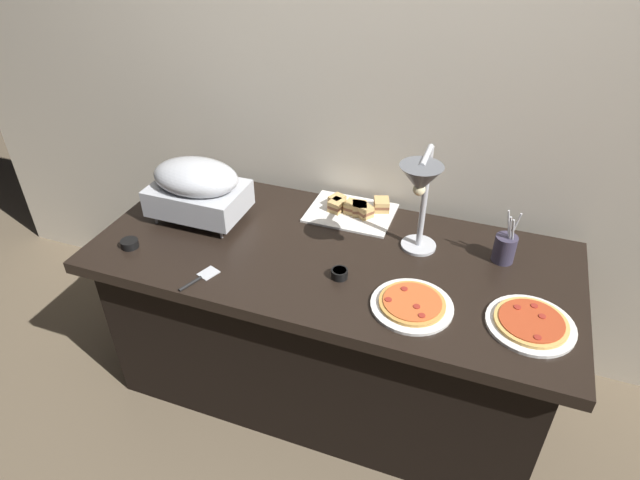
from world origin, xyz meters
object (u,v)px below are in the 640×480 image
at_px(pizza_plate_center, 412,304).
at_px(sandwich_platter, 354,209).
at_px(heat_lamp, 421,187).
at_px(utensil_holder, 505,248).
at_px(pizza_plate_front, 531,323).
at_px(chafing_dish, 197,187).
at_px(sauce_cup_far, 340,273).
at_px(serving_spatula, 200,278).
at_px(sauce_cup_near, 130,243).

xyz_separation_m(pizza_plate_center, sandwich_platter, (-0.37, 0.51, 0.01)).
xyz_separation_m(heat_lamp, utensil_holder, (0.32, 0.15, -0.28)).
bearing_deg(pizza_plate_front, pizza_plate_center, -173.53).
relative_size(chafing_dish, heat_lamp, 0.87).
height_order(pizza_plate_front, sauce_cup_far, sauce_cup_far).
bearing_deg(pizza_plate_center, sauce_cup_far, 166.44).
xyz_separation_m(sauce_cup_far, serving_spatula, (-0.48, -0.19, -0.02)).
bearing_deg(sauce_cup_far, sandwich_platter, 100.41).
bearing_deg(sauce_cup_far, chafing_dish, 164.99).
xyz_separation_m(chafing_dish, pizza_plate_center, (0.98, -0.26, -0.14)).
distance_m(chafing_dish, utensil_holder, 1.26).
distance_m(sauce_cup_far, utensil_holder, 0.64).
xyz_separation_m(pizza_plate_front, serving_spatula, (-1.16, -0.16, -0.01)).
bearing_deg(utensil_holder, sauce_cup_far, -150.37).
height_order(pizza_plate_front, sandwich_platter, sandwich_platter).
bearing_deg(sauce_cup_far, sauce_cup_near, -172.86).
distance_m(pizza_plate_front, pizza_plate_center, 0.39).
bearing_deg(pizza_plate_front, heat_lamp, 156.97).
bearing_deg(chafing_dish, pizza_plate_front, -8.76).
distance_m(sauce_cup_far, serving_spatula, 0.52).
bearing_deg(utensil_holder, sauce_cup_near, -163.24).
bearing_deg(chafing_dish, utensil_holder, 5.99).
relative_size(sauce_cup_near, sauce_cup_far, 1.10).
bearing_deg(heat_lamp, pizza_plate_front, -23.03).
height_order(sauce_cup_near, sauce_cup_far, sauce_cup_far).
bearing_deg(serving_spatula, pizza_plate_front, 7.96).
height_order(chafing_dish, pizza_plate_center, chafing_dish).
xyz_separation_m(heat_lamp, sauce_cup_far, (-0.23, -0.16, -0.32)).
bearing_deg(pizza_plate_front, sandwich_platter, 148.30).
relative_size(sauce_cup_far, utensil_holder, 0.27).
distance_m(pizza_plate_front, serving_spatula, 1.17).
xyz_separation_m(heat_lamp, pizza_plate_center, (0.05, -0.23, -0.33)).
distance_m(heat_lamp, utensil_holder, 0.46).
distance_m(sauce_cup_near, sauce_cup_far, 0.86).
xyz_separation_m(sauce_cup_near, serving_spatula, (0.37, -0.08, -0.01)).
bearing_deg(sandwich_platter, chafing_dish, -157.21).
bearing_deg(pizza_plate_front, sauce_cup_far, 177.88).
relative_size(pizza_plate_front, sandwich_platter, 0.80).
relative_size(pizza_plate_front, sauce_cup_far, 4.66).
xyz_separation_m(sandwich_platter, sauce_cup_far, (0.08, -0.44, -0.00)).
height_order(pizza_plate_front, pizza_plate_center, same).
xyz_separation_m(pizza_plate_front, sandwich_platter, (-0.76, 0.47, 0.01)).
bearing_deg(chafing_dish, heat_lamp, -1.42).
bearing_deg(sandwich_platter, sauce_cup_near, -144.39).
bearing_deg(serving_spatula, sandwich_platter, 57.57).
xyz_separation_m(sandwich_platter, utensil_holder, (0.64, -0.13, 0.04)).
bearing_deg(utensil_holder, serving_spatula, -154.12).
relative_size(chafing_dish, pizza_plate_center, 1.37).
distance_m(heat_lamp, sauce_cup_far, 0.43).
bearing_deg(sauce_cup_near, pizza_plate_front, 3.04).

